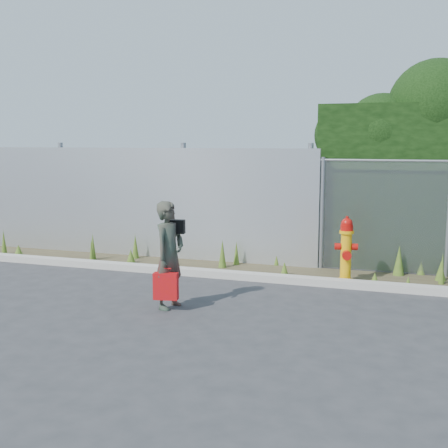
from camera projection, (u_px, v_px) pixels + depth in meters
ground at (213, 310)px, 7.84m from camera, size 80.00×80.00×0.00m
curb at (248, 276)px, 9.52m from camera, size 16.00×0.22×0.12m
weed_strip at (280, 267)px, 10.04m from camera, size 16.00×1.31×0.53m
corrugated_fence at (112, 202)px, 11.50m from camera, size 8.50×0.21×2.30m
fire_hydrant at (346, 251)px, 9.24m from camera, size 0.37×0.33×1.12m
woman at (169, 255)px, 7.84m from camera, size 0.46×0.61×1.51m
red_tote_bag at (166, 286)px, 7.72m from camera, size 0.34×0.12×0.44m
black_shoulder_bag at (176, 227)px, 7.93m from camera, size 0.26×0.11×0.19m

